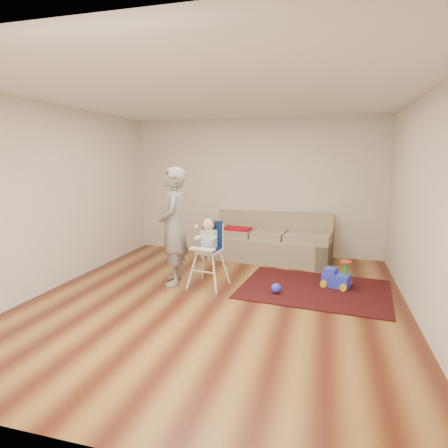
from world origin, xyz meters
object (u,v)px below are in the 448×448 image
(ride_on_toy, at_px, (337,273))
(adult, at_px, (173,226))
(side_table, at_px, (216,244))
(sofa, at_px, (269,237))
(high_chair, at_px, (208,254))
(toy_ball, at_px, (276,288))

(ride_on_toy, distance_m, adult, 2.57)
(side_table, xyz_separation_m, adult, (-0.14, -1.84, 0.67))
(ride_on_toy, height_order, adult, adult)
(sofa, bearing_deg, ride_on_toy, -40.97)
(high_chair, distance_m, adult, 0.69)
(side_table, bearing_deg, ride_on_toy, -31.30)
(sofa, height_order, ride_on_toy, sofa)
(side_table, height_order, high_chair, high_chair)
(side_table, distance_m, adult, 1.96)
(sofa, bearing_deg, adult, -118.41)
(toy_ball, xyz_separation_m, high_chair, (-1.04, 0.08, 0.42))
(ride_on_toy, xyz_separation_m, toy_ball, (-0.84, -0.52, -0.14))
(sofa, bearing_deg, toy_ball, -71.93)
(ride_on_toy, relative_size, adult, 0.24)
(side_table, relative_size, ride_on_toy, 1.08)
(sofa, distance_m, adult, 2.19)
(toy_ball, bearing_deg, high_chair, 175.49)
(high_chair, bearing_deg, side_table, 111.49)
(high_chair, bearing_deg, sofa, 78.06)
(ride_on_toy, distance_m, high_chair, 1.95)
(ride_on_toy, bearing_deg, toy_ball, -129.68)
(toy_ball, height_order, high_chair, high_chair)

